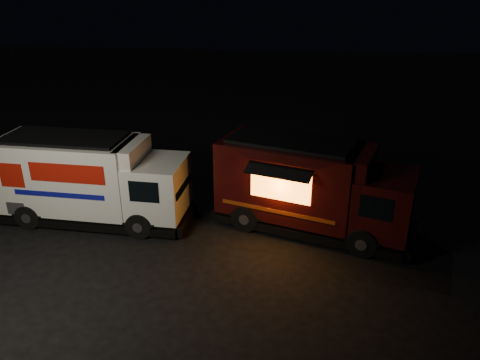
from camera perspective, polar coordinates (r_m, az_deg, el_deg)
name	(u,v)px	position (r m, az deg, el deg)	size (l,w,h in m)	color
ground	(160,256)	(13.82, -9.70, -9.07)	(80.00, 80.00, 0.00)	black
white_truck	(94,179)	(15.65, -17.37, 0.06)	(6.23, 2.13, 2.83)	silver
red_truck	(314,187)	(14.55, 9.05, -0.82)	(6.16, 2.27, 2.87)	black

